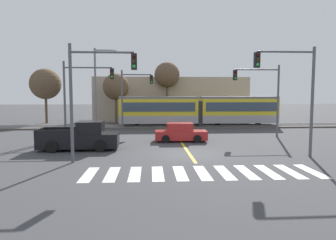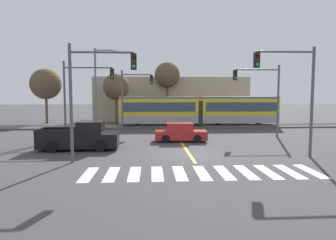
{
  "view_description": "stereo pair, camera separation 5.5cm",
  "coord_description": "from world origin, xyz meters",
  "views": [
    {
      "loc": [
        -2.65,
        -18.92,
        3.83
      ],
      "look_at": [
        -0.91,
        7.21,
        1.6
      ],
      "focal_mm": 32.0,
      "sensor_mm": 36.0,
      "label": 1
    },
    {
      "loc": [
        -2.59,
        -18.93,
        3.83
      ],
      "look_at": [
        -0.91,
        7.21,
        1.6
      ],
      "focal_mm": 32.0,
      "sensor_mm": 36.0,
      "label": 2
    }
  ],
  "objects": [
    {
      "name": "ground_plane",
      "position": [
        0.0,
        0.0,
        0.0
      ],
      "size": [
        200.0,
        200.0,
        0.0
      ],
      "primitive_type": "plane",
      "color": "#3D3D3F"
    },
    {
      "name": "track_bed",
      "position": [
        0.0,
        16.02,
        0.09
      ],
      "size": [
        120.0,
        4.0,
        0.18
      ],
      "primitive_type": "cube",
      "color": "#56514C",
      "rests_on": "ground"
    },
    {
      "name": "rail_near",
      "position": [
        0.0,
        15.3,
        0.23
      ],
      "size": [
        120.0,
        0.08,
        0.1
      ],
      "primitive_type": "cube",
      "color": "#939399",
      "rests_on": "track_bed"
    },
    {
      "name": "rail_far",
      "position": [
        0.0,
        16.74,
        0.23
      ],
      "size": [
        120.0,
        0.08,
        0.1
      ],
      "primitive_type": "cube",
      "color": "#939399",
      "rests_on": "track_bed"
    },
    {
      "name": "light_rail_tram",
      "position": [
        3.3,
        16.02,
        2.05
      ],
      "size": [
        18.5,
        2.64,
        3.43
      ],
      "color": "#9E9EA3",
      "rests_on": "track_bed"
    },
    {
      "name": "crosswalk_stripe_0",
      "position": [
        -5.5,
        -4.62,
        0.0
      ],
      "size": [
        0.58,
        2.8,
        0.01
      ],
      "primitive_type": "cube",
      "rotation": [
        0.0,
        0.0,
        -0.01
      ],
      "color": "silver",
      "rests_on": "ground"
    },
    {
      "name": "crosswalk_stripe_1",
      "position": [
        -4.4,
        -4.63,
        0.0
      ],
      "size": [
        0.58,
        2.8,
        0.01
      ],
      "primitive_type": "cube",
      "rotation": [
        0.0,
        0.0,
        -0.01
      ],
      "color": "silver",
      "rests_on": "ground"
    },
    {
      "name": "crosswalk_stripe_2",
      "position": [
        -3.3,
        -4.64,
        0.0
      ],
      "size": [
        0.58,
        2.8,
        0.01
      ],
      "primitive_type": "cube",
      "rotation": [
        0.0,
        0.0,
        -0.01
      ],
      "color": "silver",
      "rests_on": "ground"
    },
    {
      "name": "crosswalk_stripe_3",
      "position": [
        -2.2,
        -4.64,
        0.0
      ],
      "size": [
        0.58,
        2.8,
        0.01
      ],
      "primitive_type": "cube",
      "rotation": [
        0.0,
        0.0,
        -0.01
      ],
      "color": "silver",
      "rests_on": "ground"
    },
    {
      "name": "crosswalk_stripe_4",
      "position": [
        -1.1,
        -4.65,
        0.0
      ],
      "size": [
        0.58,
        2.8,
        0.01
      ],
      "primitive_type": "cube",
      "rotation": [
        0.0,
        0.0,
        -0.01
      ],
      "color": "silver",
      "rests_on": "ground"
    },
    {
      "name": "crosswalk_stripe_5",
      "position": [
        0.0,
        -4.66,
        0.0
      ],
      "size": [
        0.58,
        2.8,
        0.01
      ],
      "primitive_type": "cube",
      "rotation": [
        0.0,
        0.0,
        -0.01
      ],
      "color": "silver",
      "rests_on": "ground"
    },
    {
      "name": "crosswalk_stripe_6",
      "position": [
        1.1,
        -4.67,
        0.0
      ],
      "size": [
        0.58,
        2.8,
        0.01
      ],
      "primitive_type": "cube",
      "rotation": [
        0.0,
        0.0,
        -0.01
      ],
      "color": "silver",
      "rests_on": "ground"
    },
    {
      "name": "crosswalk_stripe_7",
      "position": [
        2.2,
        -4.67,
        0.0
      ],
      "size": [
        0.58,
        2.8,
        0.01
      ],
      "primitive_type": "cube",
      "rotation": [
        0.0,
        0.0,
        -0.01
      ],
      "color": "silver",
      "rests_on": "ground"
    },
    {
      "name": "crosswalk_stripe_8",
      "position": [
        3.3,
        -4.68,
        0.0
      ],
      "size": [
        0.58,
        2.8,
        0.01
      ],
      "primitive_type": "cube",
      "rotation": [
        0.0,
        0.0,
        -0.01
      ],
      "color": "silver",
      "rests_on": "ground"
    },
    {
      "name": "crosswalk_stripe_9",
      "position": [
        4.4,
        -4.69,
        0.0
      ],
      "size": [
        0.58,
        2.8,
        0.01
      ],
      "primitive_type": "cube",
      "rotation": [
        0.0,
        0.0,
        -0.01
      ],
      "color": "silver",
      "rests_on": "ground"
    },
    {
      "name": "crosswalk_stripe_10",
      "position": [
        5.5,
        -4.7,
        0.0
      ],
      "size": [
        0.58,
        2.8,
        0.01
      ],
      "primitive_type": "cube",
      "rotation": [
        0.0,
        0.0,
        -0.01
      ],
      "color": "silver",
      "rests_on": "ground"
    },
    {
      "name": "lane_centre_line",
      "position": [
        0.0,
        5.68,
        0.0
      ],
      "size": [
        0.2,
        16.68,
        0.01
      ],
      "primitive_type": "cube",
      "color": "gold",
      "rests_on": "ground"
    },
    {
      "name": "sedan_crossing",
      "position": [
        0.0,
        5.28,
        0.7
      ],
      "size": [
        4.26,
        2.04,
        1.52
      ],
      "color": "#B22323",
      "rests_on": "ground"
    },
    {
      "name": "pickup_truck",
      "position": [
        -7.32,
        2.03,
        0.84
      ],
      "size": [
        5.43,
        2.3,
        1.98
      ],
      "color": "black",
      "rests_on": "ground"
    },
    {
      "name": "traffic_light_near_right",
      "position": [
        6.12,
        -1.36,
        4.44
      ],
      "size": [
        3.75,
        0.38,
        6.69
      ],
      "color": "#515459",
      "rests_on": "ground"
    },
    {
      "name": "traffic_light_mid_right",
      "position": [
        7.72,
        7.51,
        4.31
      ],
      "size": [
        4.25,
        0.38,
        6.49
      ],
      "color": "#515459",
      "rests_on": "ground"
    },
    {
      "name": "traffic_light_mid_left",
      "position": [
        -8.32,
        6.9,
        4.35
      ],
      "size": [
        4.25,
        0.38,
        6.64
      ],
      "color": "#515459",
      "rests_on": "ground"
    },
    {
      "name": "traffic_light_near_left",
      "position": [
        -5.73,
        -1.98,
        4.34
      ],
      "size": [
        3.75,
        0.38,
        6.63
      ],
      "color": "#515459",
      "rests_on": "ground"
    },
    {
      "name": "traffic_light_far_left",
      "position": [
        -4.27,
        11.99,
        4.12
      ],
      "size": [
        3.25,
        0.38,
        6.31
      ],
      "color": "#515459",
      "rests_on": "ground"
    },
    {
      "name": "street_lamp_west",
      "position": [
        -7.88,
        12.74,
        4.9
      ],
      "size": [
        2.36,
        0.28,
        8.6
      ],
      "color": "slate",
      "rests_on": "ground"
    },
    {
      "name": "bare_tree_far_west",
      "position": [
        -16.23,
        21.93,
        5.21
      ],
      "size": [
        4.05,
        4.05,
        7.26
      ],
      "color": "brown",
      "rests_on": "ground"
    },
    {
      "name": "bare_tree_west",
      "position": [
        -6.75,
        19.77,
        4.81
      ],
      "size": [
        3.36,
        3.36,
        6.52
      ],
      "color": "brown",
      "rests_on": "ground"
    },
    {
      "name": "bare_tree_east",
      "position": [
        -0.07,
        21.92,
        6.45
      ],
      "size": [
        3.44,
        3.44,
        8.22
      ],
      "color": "brown",
      "rests_on": "ground"
    },
    {
      "name": "building_backdrop_far",
      "position": [
        0.7,
        25.57,
        3.14
      ],
      "size": [
        22.0,
        6.0,
        6.28
      ],
      "primitive_type": "cube",
      "color": "tan",
      "rests_on": "ground"
    }
  ]
}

